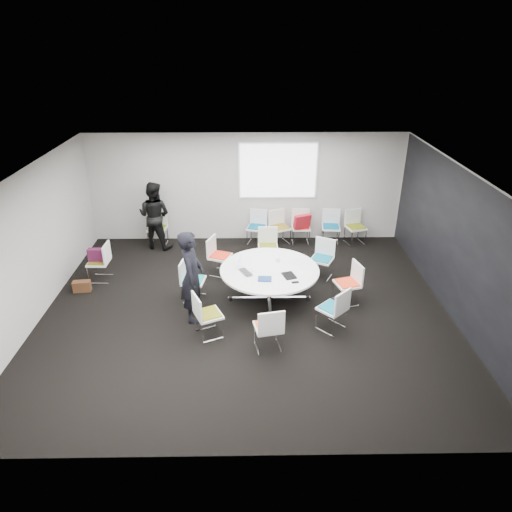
{
  "coord_description": "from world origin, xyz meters",
  "views": [
    {
      "loc": [
        0.08,
        -7.7,
        5.04
      ],
      "look_at": [
        0.2,
        0.4,
        1.0
      ],
      "focal_mm": 32.0,
      "sensor_mm": 36.0,
      "label": 1
    }
  ],
  "objects_px": {
    "chair_ring_g": "(268,336)",
    "person_back": "(154,215)",
    "chair_back_b": "(280,234)",
    "brown_bag": "(82,286)",
    "chair_ring_c": "(268,254)",
    "conference_table": "(269,278)",
    "chair_ring_b": "(321,266)",
    "chair_back_c": "(301,233)",
    "chair_ring_a": "(347,291)",
    "chair_ring_f": "(208,323)",
    "chair_back_a": "(257,233)",
    "chair_ring_e": "(193,288)",
    "chair_back_d": "(330,233)",
    "chair_ring_d": "(220,263)",
    "chair_back_e": "(355,233)",
    "cup": "(278,260)",
    "chair_spare_left": "(101,269)",
    "maroon_bag": "(97,255)",
    "chair_person_back": "(158,234)",
    "laptop": "(248,272)",
    "chair_ring_h": "(332,316)"
  },
  "relations": [
    {
      "from": "conference_table",
      "to": "chair_ring_e",
      "type": "height_order",
      "value": "chair_ring_e"
    },
    {
      "from": "chair_ring_f",
      "to": "chair_ring_a",
      "type": "bearing_deg",
      "value": 86.63
    },
    {
      "from": "chair_back_a",
      "to": "chair_ring_b",
      "type": "bearing_deg",
      "value": 143.28
    },
    {
      "from": "cup",
      "to": "brown_bag",
      "type": "distance_m",
      "value": 4.22
    },
    {
      "from": "conference_table",
      "to": "chair_ring_a",
      "type": "height_order",
      "value": "chair_ring_a"
    },
    {
      "from": "chair_ring_d",
      "to": "chair_back_a",
      "type": "distance_m",
      "value": 1.87
    },
    {
      "from": "chair_ring_g",
      "to": "person_back",
      "type": "distance_m",
      "value": 5.05
    },
    {
      "from": "chair_ring_d",
      "to": "chair_spare_left",
      "type": "height_order",
      "value": "same"
    },
    {
      "from": "chair_ring_e",
      "to": "maroon_bag",
      "type": "distance_m",
      "value": 2.36
    },
    {
      "from": "maroon_bag",
      "to": "brown_bag",
      "type": "relative_size",
      "value": 1.11
    },
    {
      "from": "chair_ring_d",
      "to": "person_back",
      "type": "bearing_deg",
      "value": -110.33
    },
    {
      "from": "chair_ring_a",
      "to": "chair_back_c",
      "type": "xyz_separation_m",
      "value": [
        -0.64,
        2.93,
        0.0
      ]
    },
    {
      "from": "chair_back_b",
      "to": "brown_bag",
      "type": "relative_size",
      "value": 2.44
    },
    {
      "from": "chair_ring_a",
      "to": "chair_ring_d",
      "type": "distance_m",
      "value": 2.95
    },
    {
      "from": "chair_ring_e",
      "to": "chair_ring_h",
      "type": "height_order",
      "value": "same"
    },
    {
      "from": "chair_ring_a",
      "to": "chair_back_e",
      "type": "height_order",
      "value": "same"
    },
    {
      "from": "person_back",
      "to": "laptop",
      "type": "xyz_separation_m",
      "value": [
        2.34,
        -2.76,
        -0.12
      ]
    },
    {
      "from": "chair_ring_a",
      "to": "maroon_bag",
      "type": "bearing_deg",
      "value": 63.06
    },
    {
      "from": "chair_person_back",
      "to": "laptop",
      "type": "xyz_separation_m",
      "value": [
        2.34,
        -2.93,
        0.47
      ]
    },
    {
      "from": "chair_ring_c",
      "to": "chair_back_c",
      "type": "distance_m",
      "value": 1.49
    },
    {
      "from": "chair_ring_d",
      "to": "cup",
      "type": "height_order",
      "value": "chair_ring_d"
    },
    {
      "from": "conference_table",
      "to": "chair_ring_b",
      "type": "bearing_deg",
      "value": 38.82
    },
    {
      "from": "chair_back_c",
      "to": "laptop",
      "type": "distance_m",
      "value": 3.28
    },
    {
      "from": "chair_ring_g",
      "to": "chair_back_d",
      "type": "height_order",
      "value": "same"
    },
    {
      "from": "chair_back_a",
      "to": "chair_person_back",
      "type": "relative_size",
      "value": 1.0
    },
    {
      "from": "chair_ring_e",
      "to": "brown_bag",
      "type": "distance_m",
      "value": 2.46
    },
    {
      "from": "chair_ring_f",
      "to": "chair_back_a",
      "type": "distance_m",
      "value": 4.11
    },
    {
      "from": "chair_ring_d",
      "to": "laptop",
      "type": "bearing_deg",
      "value": 47.15
    },
    {
      "from": "conference_table",
      "to": "chair_back_b",
      "type": "distance_m",
      "value": 2.83
    },
    {
      "from": "chair_ring_b",
      "to": "chair_back_b",
      "type": "height_order",
      "value": "same"
    },
    {
      "from": "chair_ring_f",
      "to": "chair_back_c",
      "type": "bearing_deg",
      "value": 127.64
    },
    {
      "from": "chair_ring_e",
      "to": "chair_back_d",
      "type": "bearing_deg",
      "value": 138.45
    },
    {
      "from": "chair_ring_d",
      "to": "chair_back_a",
      "type": "xyz_separation_m",
      "value": [
        0.87,
        1.65,
        0.0
      ]
    },
    {
      "from": "chair_ring_e",
      "to": "chair_back_d",
      "type": "distance_m",
      "value": 4.28
    },
    {
      "from": "chair_back_e",
      "to": "person_back",
      "type": "xyz_separation_m",
      "value": [
        -5.12,
        -0.15,
        0.59
      ]
    },
    {
      "from": "chair_back_b",
      "to": "chair_ring_a",
      "type": "bearing_deg",
      "value": 87.71
    },
    {
      "from": "chair_back_a",
      "to": "brown_bag",
      "type": "height_order",
      "value": "chair_back_a"
    },
    {
      "from": "chair_back_d",
      "to": "cup",
      "type": "distance_m",
      "value": 2.96
    },
    {
      "from": "chair_ring_b",
      "to": "chair_back_c",
      "type": "distance_m",
      "value": 1.85
    },
    {
      "from": "chair_ring_e",
      "to": "chair_spare_left",
      "type": "height_order",
      "value": "same"
    },
    {
      "from": "chair_person_back",
      "to": "brown_bag",
      "type": "relative_size",
      "value": 2.44
    },
    {
      "from": "chair_ring_f",
      "to": "chair_ring_g",
      "type": "height_order",
      "value": "same"
    },
    {
      "from": "chair_spare_left",
      "to": "maroon_bag",
      "type": "relative_size",
      "value": 2.2
    },
    {
      "from": "chair_ring_c",
      "to": "person_back",
      "type": "xyz_separation_m",
      "value": [
        -2.81,
        1.01,
        0.59
      ]
    },
    {
      "from": "conference_table",
      "to": "chair_back_d",
      "type": "height_order",
      "value": "chair_back_d"
    },
    {
      "from": "chair_spare_left",
      "to": "brown_bag",
      "type": "height_order",
      "value": "chair_spare_left"
    },
    {
      "from": "chair_ring_d",
      "to": "brown_bag",
      "type": "height_order",
      "value": "chair_ring_d"
    },
    {
      "from": "chair_ring_e",
      "to": "chair_ring_f",
      "type": "xyz_separation_m",
      "value": [
        0.41,
        -1.25,
        0.0
      ]
    },
    {
      "from": "chair_ring_g",
      "to": "maroon_bag",
      "type": "xyz_separation_m",
      "value": [
        -3.65,
        2.52,
        0.34
      ]
    },
    {
      "from": "chair_back_a",
      "to": "brown_bag",
      "type": "distance_m",
      "value": 4.47
    }
  ]
}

